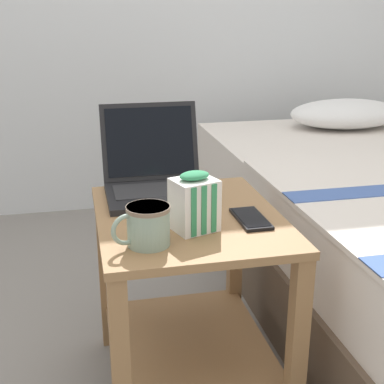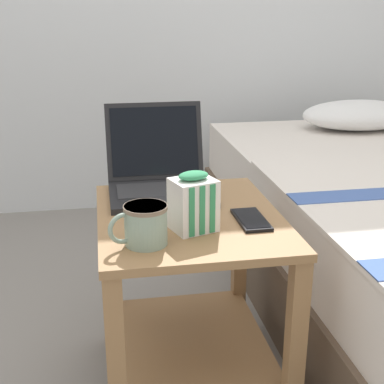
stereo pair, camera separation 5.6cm
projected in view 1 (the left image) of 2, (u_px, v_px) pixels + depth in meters
name	position (u px, v px, depth m)	size (l,w,h in m)	color
ground_plane	(189.00, 383.00, 1.63)	(8.00, 8.00, 0.00)	gray
bedside_table	(189.00, 280.00, 1.52)	(0.49, 0.59, 0.55)	#997047
laptop	(156.00, 177.00, 1.61)	(0.30, 0.32, 0.25)	black
mug_front_left	(147.00, 224.00, 1.25)	(0.14, 0.10, 0.10)	#8CA593
snack_bag	(194.00, 203.00, 1.33)	(0.13, 0.12, 0.15)	white
cell_phone	(251.00, 219.00, 1.41)	(0.07, 0.16, 0.01)	black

